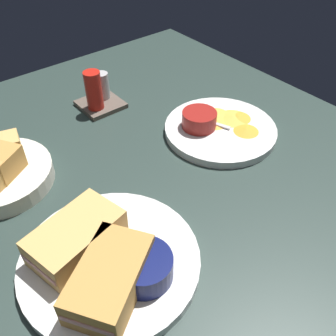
{
  "coord_description": "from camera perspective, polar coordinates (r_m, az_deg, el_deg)",
  "views": [
    {
      "loc": [
        -20.75,
        -36.89,
        45.98
      ],
      "look_at": [
        9.88,
        0.75,
        3.0
      ],
      "focal_mm": 40.09,
      "sensor_mm": 36.0,
      "label": 1
    }
  ],
  "objects": [
    {
      "name": "ground_plane",
      "position": [
        0.64,
        -6.54,
        -7.12
      ],
      "size": [
        110.0,
        110.0,
        3.0
      ],
      "primitive_type": "cube",
      "color": "#283833"
    },
    {
      "name": "plate_sandwich_main",
      "position": [
        0.55,
        -8.78,
        -13.79
      ],
      "size": [
        25.63,
        25.63,
        1.6
      ],
      "primitive_type": "cylinder",
      "color": "silver",
      "rests_on": "ground_plane"
    },
    {
      "name": "sandwich_half_near",
      "position": [
        0.55,
        -13.75,
        -10.24
      ],
      "size": [
        14.5,
        10.35,
        4.8
      ],
      "color": "tan",
      "rests_on": "plate_sandwich_main"
    },
    {
      "name": "sandwich_half_far",
      "position": [
        0.5,
        -8.8,
        -16.24
      ],
      "size": [
        15.04,
        13.47,
        4.8
      ],
      "color": "#C68C42",
      "rests_on": "plate_sandwich_main"
    },
    {
      "name": "ramekin_dark_sauce",
      "position": [
        0.51,
        -3.67,
        -14.73
      ],
      "size": [
        7.81,
        7.81,
        3.66
      ],
      "color": "#0C144C",
      "rests_on": "plate_sandwich_main"
    },
    {
      "name": "spoon_by_dark_ramekin",
      "position": [
        0.54,
        -9.35,
        -13.35
      ],
      "size": [
        5.73,
        9.49,
        0.8
      ],
      "color": "silver",
      "rests_on": "plate_sandwich_main"
    },
    {
      "name": "plate_chips_companion",
      "position": [
        0.78,
        7.94,
        5.78
      ],
      "size": [
        22.83,
        22.83,
        1.6
      ],
      "primitive_type": "cylinder",
      "color": "silver",
      "rests_on": "ground_plane"
    },
    {
      "name": "ramekin_light_gravy",
      "position": [
        0.76,
        4.77,
        7.43
      ],
      "size": [
        7.0,
        7.0,
        3.36
      ],
      "color": "maroon",
      "rests_on": "plate_chips_companion"
    },
    {
      "name": "spoon_by_gravy_ramekin",
      "position": [
        0.79,
        4.78,
        7.52
      ],
      "size": [
        4.92,
        9.74,
        0.8
      ],
      "color": "silver",
      "rests_on": "plate_chips_companion"
    },
    {
      "name": "plantain_chip_scatter",
      "position": [
        0.8,
        8.25,
        7.49
      ],
      "size": [
        12.46,
        16.3,
        0.6
      ],
      "color": "gold",
      "rests_on": "plate_chips_companion"
    },
    {
      "name": "condiment_caddy",
      "position": [
        0.86,
        -10.59,
        11.0
      ],
      "size": [
        9.0,
        9.0,
        9.5
      ],
      "color": "brown",
      "rests_on": "ground_plane"
    }
  ]
}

